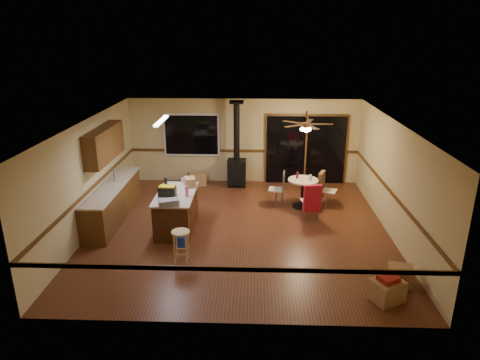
{
  "coord_description": "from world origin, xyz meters",
  "views": [
    {
      "loc": [
        0.35,
        -9.29,
        4.49
      ],
      "look_at": [
        0.0,
        0.3,
        1.15
      ],
      "focal_mm": 32.0,
      "sensor_mm": 36.0,
      "label": 1
    }
  ],
  "objects_px": {
    "chair_right": "(322,185)",
    "box_corner_b": "(400,275)",
    "chair_near": "(312,198)",
    "box_corner_a": "(387,290)",
    "dining_table": "(303,188)",
    "blue_bucket": "(181,240)",
    "kitchen_island": "(177,211)",
    "bar_stool": "(181,246)",
    "wood_stove": "(237,163)",
    "toolbox_grey": "(169,202)",
    "chair_left": "(280,185)",
    "toolbox_black": "(167,192)",
    "box_under_window": "(197,179)"
  },
  "relations": [
    {
      "from": "blue_bucket",
      "to": "dining_table",
      "type": "height_order",
      "value": "dining_table"
    },
    {
      "from": "wood_stove",
      "to": "box_under_window",
      "type": "distance_m",
      "value": 1.34
    },
    {
      "from": "chair_near",
      "to": "box_corner_a",
      "type": "height_order",
      "value": "chair_near"
    },
    {
      "from": "kitchen_island",
      "to": "box_corner_a",
      "type": "xyz_separation_m",
      "value": [
        4.19,
        -2.76,
        -0.26
      ]
    },
    {
      "from": "chair_near",
      "to": "kitchen_island",
      "type": "bearing_deg",
      "value": -169.84
    },
    {
      "from": "wood_stove",
      "to": "dining_table",
      "type": "xyz_separation_m",
      "value": [
        1.84,
        -1.58,
        -0.2
      ]
    },
    {
      "from": "toolbox_grey",
      "to": "chair_near",
      "type": "height_order",
      "value": "toolbox_grey"
    },
    {
      "from": "dining_table",
      "to": "chair_near",
      "type": "distance_m",
      "value": 0.89
    },
    {
      "from": "wood_stove",
      "to": "chair_left",
      "type": "distance_m",
      "value": 1.95
    },
    {
      "from": "wood_stove",
      "to": "kitchen_island",
      "type": "bearing_deg",
      "value": -113.09
    },
    {
      "from": "bar_stool",
      "to": "box_corner_b",
      "type": "height_order",
      "value": "bar_stool"
    },
    {
      "from": "bar_stool",
      "to": "blue_bucket",
      "type": "height_order",
      "value": "bar_stool"
    },
    {
      "from": "chair_right",
      "to": "box_corner_b",
      "type": "relative_size",
      "value": 1.61
    },
    {
      "from": "chair_near",
      "to": "bar_stool",
      "type": "bearing_deg",
      "value": -143.74
    },
    {
      "from": "toolbox_grey",
      "to": "box_under_window",
      "type": "height_order",
      "value": "toolbox_grey"
    },
    {
      "from": "blue_bucket",
      "to": "box_corner_a",
      "type": "relative_size",
      "value": 0.56
    },
    {
      "from": "chair_right",
      "to": "wood_stove",
      "type": "bearing_deg",
      "value": 148.13
    },
    {
      "from": "kitchen_island",
      "to": "dining_table",
      "type": "xyz_separation_m",
      "value": [
        3.14,
        1.47,
        0.07
      ]
    },
    {
      "from": "kitchen_island",
      "to": "toolbox_black",
      "type": "distance_m",
      "value": 0.6
    },
    {
      "from": "toolbox_grey",
      "to": "box_corner_a",
      "type": "distance_m",
      "value": 4.74
    },
    {
      "from": "kitchen_island",
      "to": "box_corner_b",
      "type": "bearing_deg",
      "value": -25.72
    },
    {
      "from": "wood_stove",
      "to": "toolbox_grey",
      "type": "xyz_separation_m",
      "value": [
        -1.32,
        -3.77,
        0.24
      ]
    },
    {
      "from": "toolbox_black",
      "to": "chair_near",
      "type": "bearing_deg",
      "value": 12.37
    },
    {
      "from": "box_corner_b",
      "to": "wood_stove",
      "type": "bearing_deg",
      "value": 122.08
    },
    {
      "from": "dining_table",
      "to": "chair_right",
      "type": "xyz_separation_m",
      "value": [
        0.53,
        0.11,
        0.07
      ]
    },
    {
      "from": "dining_table",
      "to": "chair_near",
      "type": "xyz_separation_m",
      "value": [
        0.14,
        -0.88,
        0.07
      ]
    },
    {
      "from": "toolbox_black",
      "to": "chair_left",
      "type": "relative_size",
      "value": 0.77
    },
    {
      "from": "box_corner_a",
      "to": "box_corner_b",
      "type": "distance_m",
      "value": 0.68
    },
    {
      "from": "wood_stove",
      "to": "box_corner_a",
      "type": "relative_size",
      "value": 4.87
    },
    {
      "from": "blue_bucket",
      "to": "wood_stove",
      "type": "bearing_deg",
      "value": 74.63
    },
    {
      "from": "blue_bucket",
      "to": "kitchen_island",
      "type": "bearing_deg",
      "value": 105.32
    },
    {
      "from": "wood_stove",
      "to": "blue_bucket",
      "type": "xyz_separation_m",
      "value": [
        -1.07,
        -3.89,
        -0.61
      ]
    },
    {
      "from": "dining_table",
      "to": "chair_right",
      "type": "bearing_deg",
      "value": 12.23
    },
    {
      "from": "wood_stove",
      "to": "chair_left",
      "type": "height_order",
      "value": "wood_stove"
    },
    {
      "from": "kitchen_island",
      "to": "bar_stool",
      "type": "distance_m",
      "value": 1.59
    },
    {
      "from": "wood_stove",
      "to": "bar_stool",
      "type": "distance_m",
      "value": 4.7
    },
    {
      "from": "wood_stove",
      "to": "box_corner_b",
      "type": "distance_m",
      "value": 6.24
    },
    {
      "from": "wood_stove",
      "to": "toolbox_black",
      "type": "distance_m",
      "value": 3.54
    },
    {
      "from": "chair_left",
      "to": "chair_near",
      "type": "xyz_separation_m",
      "value": [
        0.73,
        -0.97,
        0.01
      ]
    },
    {
      "from": "bar_stool",
      "to": "wood_stove",
      "type": "bearing_deg",
      "value": 78.5
    },
    {
      "from": "dining_table",
      "to": "box_corner_b",
      "type": "xyz_separation_m",
      "value": [
        1.46,
        -3.68,
        -0.35
      ]
    },
    {
      "from": "dining_table",
      "to": "chair_right",
      "type": "height_order",
      "value": "chair_right"
    },
    {
      "from": "blue_bucket",
      "to": "box_corner_b",
      "type": "xyz_separation_m",
      "value": [
        4.37,
        -1.37,
        0.05
      ]
    },
    {
      "from": "chair_near",
      "to": "box_under_window",
      "type": "height_order",
      "value": "chair_near"
    },
    {
      "from": "bar_stool",
      "to": "box_corner_b",
      "type": "bearing_deg",
      "value": -9.0
    },
    {
      "from": "chair_right",
      "to": "box_corner_a",
      "type": "height_order",
      "value": "chair_right"
    },
    {
      "from": "chair_near",
      "to": "dining_table",
      "type": "bearing_deg",
      "value": 98.75
    },
    {
      "from": "kitchen_island",
      "to": "toolbox_black",
      "type": "relative_size",
      "value": 4.26
    },
    {
      "from": "toolbox_grey",
      "to": "dining_table",
      "type": "distance_m",
      "value": 3.86
    },
    {
      "from": "toolbox_grey",
      "to": "blue_bucket",
      "type": "relative_size",
      "value": 1.48
    }
  ]
}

